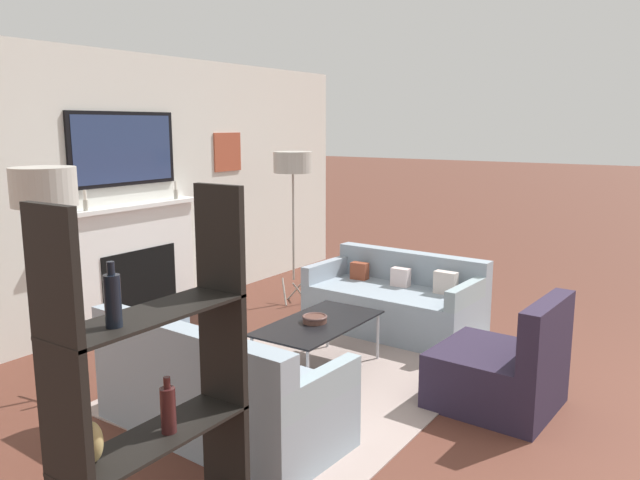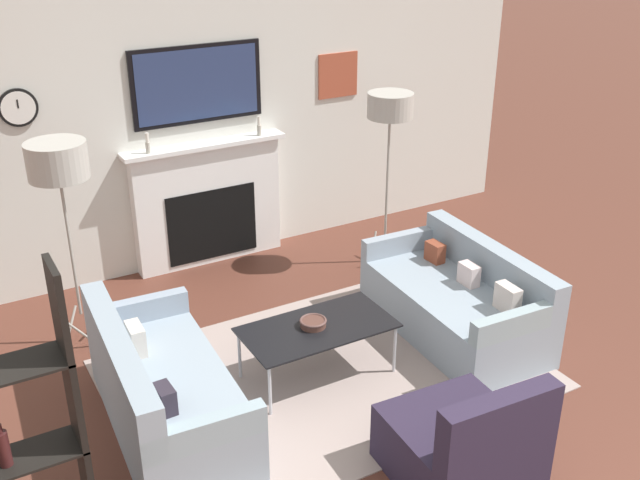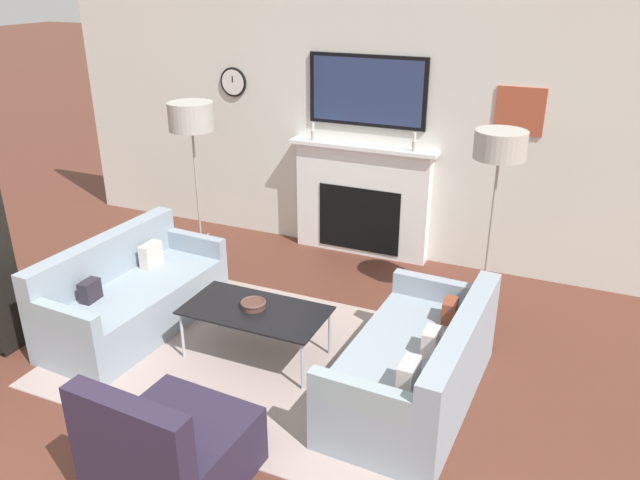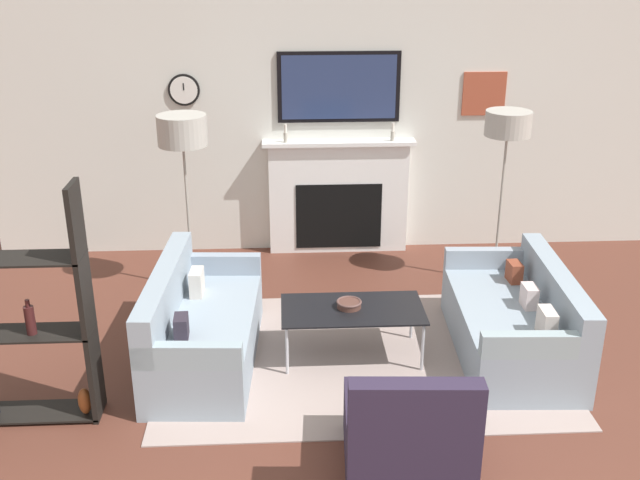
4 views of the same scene
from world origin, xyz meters
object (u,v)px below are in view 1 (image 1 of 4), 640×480
at_px(decorative_bowl, 315,319).
at_px(floor_lamp_right, 293,165).
at_px(shelf_unit, 156,411).
at_px(armchair, 503,371).
at_px(floor_lamp_left, 44,189).
at_px(couch_right, 396,303).
at_px(coffee_table, 319,325).
at_px(couch_left, 217,393).

xyz_separation_m(decorative_bowl, floor_lamp_right, (1.57, 1.35, 1.10)).
height_order(floor_lamp_right, shelf_unit, shelf_unit).
xyz_separation_m(armchair, shelf_unit, (-2.52, 0.73, 0.52)).
distance_m(floor_lamp_left, floor_lamp_right, 2.98).
bearing_deg(shelf_unit, decorative_bowl, 17.54).
height_order(couch_right, decorative_bowl, couch_right).
bearing_deg(coffee_table, floor_lamp_right, 41.62).
height_order(armchair, floor_lamp_right, floor_lamp_right).
bearing_deg(coffee_table, couch_left, -179.08).
height_order(couch_right, shelf_unit, shelf_unit).
bearing_deg(couch_right, decorative_bowl, 178.05).
bearing_deg(coffee_table, armchair, -81.45).
bearing_deg(couch_left, shelf_unit, -148.08).
bearing_deg(floor_lamp_left, shelf_unit, -112.92).
height_order(couch_left, floor_lamp_right, floor_lamp_right).
bearing_deg(floor_lamp_left, couch_right, -26.94).
bearing_deg(armchair, couch_right, 51.76).
height_order(couch_left, coffee_table, couch_left).
bearing_deg(decorative_bowl, coffee_table, -37.31).
relative_size(coffee_table, decorative_bowl, 5.58).
distance_m(couch_right, floor_lamp_left, 3.34).
relative_size(coffee_table, shelf_unit, 0.66).
distance_m(couch_left, decorative_bowl, 1.20).
distance_m(armchair, coffee_table, 1.46).
relative_size(couch_right, decorative_bowl, 8.25).
xyz_separation_m(couch_left, coffee_table, (1.21, 0.02, 0.12)).
bearing_deg(shelf_unit, floor_lamp_left, 67.08).
distance_m(couch_right, shelf_unit, 3.73).
height_order(decorative_bowl, floor_lamp_right, floor_lamp_right).
bearing_deg(shelf_unit, couch_right, 10.52).
distance_m(decorative_bowl, floor_lamp_left, 2.23).
bearing_deg(decorative_bowl, floor_lamp_left, 136.03).
distance_m(coffee_table, floor_lamp_right, 2.37).
height_order(couch_left, armchair, armchair).
relative_size(couch_left, armchair, 1.98).
bearing_deg(shelf_unit, floor_lamp_right, 28.30).
bearing_deg(couch_right, couch_left, 179.85).
height_order(coffee_table, shelf_unit, shelf_unit).
bearing_deg(armchair, shelf_unit, 163.80).
relative_size(couch_left, shelf_unit, 0.99).
xyz_separation_m(armchair, coffee_table, (-0.22, 1.43, 0.14)).
relative_size(armchair, decorative_bowl, 4.23).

